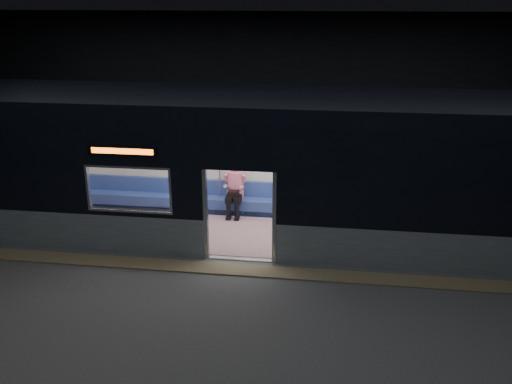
# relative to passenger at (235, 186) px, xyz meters

# --- Properties ---
(station_floor) EXTENTS (24.00, 14.00, 0.01)m
(station_floor) POSITION_rel_passenger_xyz_m (0.54, -3.55, -0.82)
(station_floor) COLOR #47494C
(station_floor) RESTS_ON ground
(station_envelope) EXTENTS (24.00, 14.00, 5.00)m
(station_envelope) POSITION_rel_passenger_xyz_m (0.54, -3.55, 2.85)
(station_envelope) COLOR black
(station_envelope) RESTS_ON station_floor
(tactile_strip) EXTENTS (22.80, 0.50, 0.03)m
(tactile_strip) POSITION_rel_passenger_xyz_m (0.54, -3.00, -0.80)
(tactile_strip) COLOR #8C7F59
(tactile_strip) RESTS_ON station_floor
(metro_car) EXTENTS (18.00, 3.04, 3.35)m
(metro_car) POSITION_rel_passenger_xyz_m (0.54, -1.00, 1.03)
(metro_car) COLOR #91A2AD
(metro_car) RESTS_ON station_floor
(passenger) EXTENTS (0.41, 0.71, 1.41)m
(passenger) POSITION_rel_passenger_xyz_m (0.00, 0.00, 0.00)
(passenger) COLOR black
(passenger) RESTS_ON metro_car
(handbag) EXTENTS (0.31, 0.27, 0.14)m
(handbag) POSITION_rel_passenger_xyz_m (-0.00, -0.23, -0.13)
(handbag) COLOR black
(handbag) RESTS_ON passenger
(transit_map) EXTENTS (0.94, 0.03, 0.61)m
(transit_map) POSITION_rel_passenger_xyz_m (3.38, 0.31, 0.64)
(transit_map) COLOR white
(transit_map) RESTS_ON metro_car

